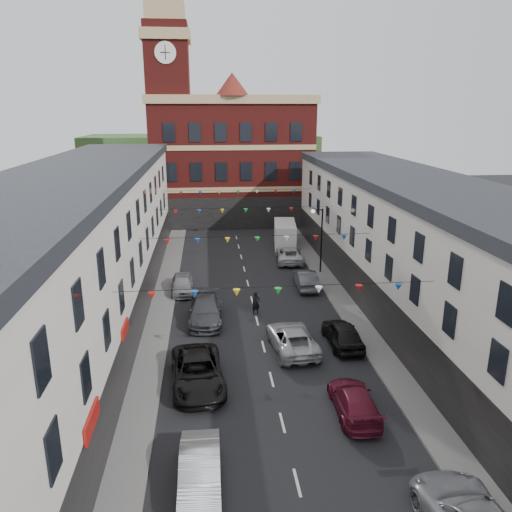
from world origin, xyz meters
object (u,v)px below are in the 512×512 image
object	(u,v)px
street_lamp	(319,232)
car_left_d	(205,310)
car_right_d	(343,334)
car_right_e	(306,279)
car_left_e	(182,284)
car_right_c	(354,401)
car_right_f	(290,254)
moving_car	(292,338)
white_van	(285,234)
car_left_b	(200,472)
pedestrian	(256,303)
car_left_c	(198,372)

from	to	relation	value
street_lamp	car_left_d	size ratio (longest dim) A/B	1.09
car_left_d	car_right_d	distance (m)	9.78
car_right_e	car_left_e	bearing A→B (deg)	2.14
car_right_c	car_right_f	distance (m)	25.54
car_left_d	car_right_d	size ratio (longest dim) A/B	1.20
car_right_c	car_right_f	xyz separation A→B (m)	(1.02, 25.52, 0.06)
moving_car	white_van	world-z (taller)	white_van
moving_car	car_right_c	bearing A→B (deg)	99.87
car_left_b	pedestrian	xyz separation A→B (m)	(3.90, 17.14, 0.10)
car_right_f	white_van	distance (m)	6.13
car_right_c	car_left_d	bearing A→B (deg)	-57.09
car_right_f	white_van	xyz separation A→B (m)	(0.46, 6.09, 0.53)
car_left_b	moving_car	distance (m)	12.69
pedestrian	street_lamp	bearing A→B (deg)	35.74
car_left_c	car_left_d	bearing A→B (deg)	82.58
car_left_c	moving_car	xyz separation A→B (m)	(5.77, 3.70, -0.06)
car_left_c	car_left_d	size ratio (longest dim) A/B	1.07
street_lamp	car_left_d	xyz separation A→B (m)	(-10.17, -9.66, -3.10)
car_left_c	street_lamp	bearing A→B (deg)	55.28
car_right_e	car_left_b	bearing A→B (deg)	70.55
car_left_c	pedestrian	distance (m)	10.29
street_lamp	car_right_d	distance (m)	14.69
moving_car	car_left_c	bearing A→B (deg)	27.58
car_left_b	moving_car	size ratio (longest dim) A/B	0.84
car_left_c	car_left_e	bearing A→B (deg)	91.15
car_left_c	car_right_f	distance (m)	23.80
car_left_d	pedestrian	size ratio (longest dim) A/B	3.22
car_left_d	pedestrian	bearing A→B (deg)	14.41
car_left_e	white_van	world-z (taller)	white_van
car_left_c	car_right_f	size ratio (longest dim) A/B	1.10
white_van	pedestrian	xyz separation A→B (m)	(-5.04, -18.81, -0.42)
car_left_b	car_left_c	distance (m)	7.70
car_right_e	moving_car	size ratio (longest dim) A/B	0.84
car_left_b	car_right_f	world-z (taller)	car_left_b
street_lamp	car_right_c	bearing A→B (deg)	-97.78
car_left_c	car_right_f	xyz separation A→B (m)	(8.68, 22.16, -0.07)
pedestrian	white_van	bearing A→B (deg)	57.30
car_right_d	car_right_e	size ratio (longest dim) A/B	1.00
car_left_c	car_right_c	bearing A→B (deg)	-28.23
street_lamp	car_left_c	xyz separation A→B (m)	(-10.60, -18.22, -3.09)
car_left_b	car_left_e	distance (m)	22.29
moving_car	car_left_e	bearing A→B (deg)	-61.38
car_right_f	moving_car	world-z (taller)	moving_car
car_left_b	car_right_e	xyz separation A→B (m)	(8.60, 22.32, 0.00)
car_left_e	car_right_d	xyz separation A→B (m)	(10.50, -10.58, 0.05)
car_right_d	white_van	bearing A→B (deg)	-91.42
street_lamp	car_right_e	size ratio (longest dim) A/B	1.30
car_left_b	car_right_c	xyz separation A→B (m)	(7.46, 4.34, -0.07)
car_left_b	car_right_f	xyz separation A→B (m)	(8.48, 29.86, -0.01)
street_lamp	car_right_f	xyz separation A→B (m)	(-1.93, 3.94, -3.16)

